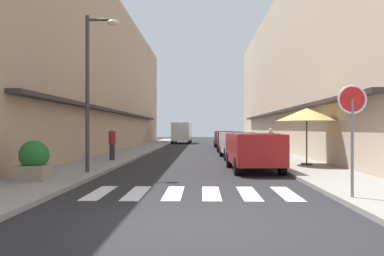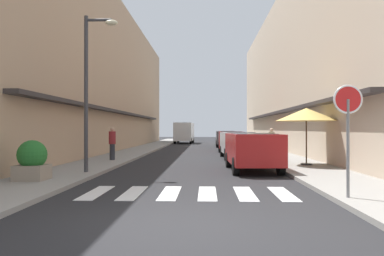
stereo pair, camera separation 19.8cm
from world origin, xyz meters
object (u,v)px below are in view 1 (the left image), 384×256
(round_street_sign, at_px, (352,111))
(planter_corner, at_px, (34,161))
(pedestrian_walking_near, at_px, (271,141))
(parked_car_distant, at_px, (224,137))
(street_lamp, at_px, (93,77))
(delivery_van, at_px, (182,131))
(cafe_umbrella, at_px, (307,115))
(pedestrian_walking_far, at_px, (112,143))
(parked_car_far, at_px, (229,139))
(parked_car_near, at_px, (253,147))
(parked_car_mid, at_px, (238,142))

(round_street_sign, relative_size, planter_corner, 2.11)
(planter_corner, relative_size, pedestrian_walking_near, 0.75)
(parked_car_distant, distance_m, street_lamp, 22.54)
(parked_car_distant, height_order, delivery_van, delivery_van)
(round_street_sign, xyz_separation_m, pedestrian_walking_near, (0.56, 13.22, -1.09))
(cafe_umbrella, xyz_separation_m, planter_corner, (-9.43, -5.16, -1.55))
(planter_corner, bearing_deg, pedestrian_walking_far, 85.59)
(round_street_sign, height_order, planter_corner, round_street_sign)
(parked_car_far, relative_size, cafe_umbrella, 1.61)
(cafe_umbrella, distance_m, planter_corner, 10.86)
(round_street_sign, bearing_deg, planter_corner, 162.62)
(parked_car_near, xyz_separation_m, street_lamp, (-5.86, -1.56, 2.56))
(parked_car_mid, bearing_deg, delivery_van, 100.81)
(delivery_van, bearing_deg, parked_car_far, -74.82)
(delivery_van, bearing_deg, parked_car_distant, -64.28)
(parked_car_mid, height_order, cafe_umbrella, cafe_umbrella)
(street_lamp, bearing_deg, cafe_umbrella, 19.80)
(round_street_sign, distance_m, pedestrian_walking_far, 12.72)
(pedestrian_walking_near, bearing_deg, round_street_sign, 134.58)
(parked_car_mid, xyz_separation_m, pedestrian_walking_far, (-6.41, -2.70, 0.04))
(parked_car_distant, bearing_deg, delivery_van, 115.72)
(delivery_van, xyz_separation_m, street_lamp, (-1.53, -30.59, 2.08))
(parked_car_distant, height_order, round_street_sign, round_street_sign)
(pedestrian_walking_near, bearing_deg, delivery_van, -27.28)
(parked_car_far, xyz_separation_m, pedestrian_walking_far, (-6.41, -9.40, 0.05))
(round_street_sign, bearing_deg, street_lamp, 146.49)
(pedestrian_walking_far, bearing_deg, parked_car_distant, -12.16)
(parked_car_near, xyz_separation_m, parked_car_mid, (0.00, 6.39, 0.00))
(pedestrian_walking_near, bearing_deg, street_lamp, 94.40)
(parked_car_mid, distance_m, parked_car_distant, 13.66)
(pedestrian_walking_far, bearing_deg, cafe_umbrella, -95.09)
(street_lamp, bearing_deg, planter_corner, -117.37)
(delivery_van, bearing_deg, round_street_sign, -80.88)
(parked_car_near, distance_m, planter_corner, 7.92)
(parked_car_mid, height_order, round_street_sign, round_street_sign)
(parked_car_far, distance_m, planter_corner, 18.21)
(planter_corner, bearing_deg, round_street_sign, -17.38)
(cafe_umbrella, bearing_deg, street_lamp, -160.20)
(parked_car_mid, xyz_separation_m, street_lamp, (-5.86, -7.95, 2.56))
(parked_car_distant, relative_size, cafe_umbrella, 1.62)
(parked_car_distant, height_order, cafe_umbrella, cafe_umbrella)
(parked_car_near, relative_size, cafe_umbrella, 1.65)
(parked_car_near, distance_m, delivery_van, 29.35)
(round_street_sign, relative_size, street_lamp, 0.45)
(parked_car_near, relative_size, parked_car_far, 1.02)
(parked_car_far, relative_size, pedestrian_walking_near, 2.65)
(cafe_umbrella, bearing_deg, pedestrian_walking_far, 165.68)
(cafe_umbrella, bearing_deg, parked_car_distant, 97.49)
(parked_car_far, height_order, street_lamp, street_lamp)
(parked_car_near, height_order, delivery_van, delivery_van)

